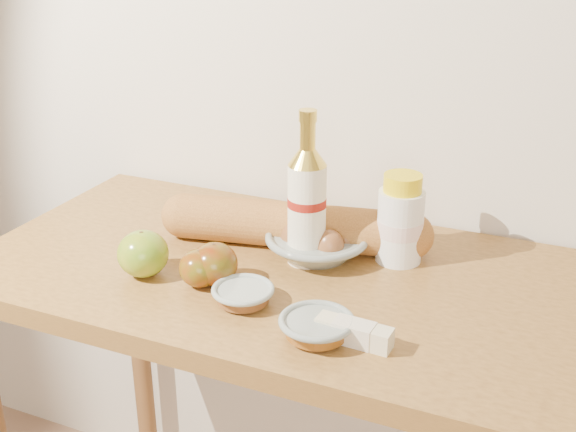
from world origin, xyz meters
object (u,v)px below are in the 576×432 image
at_px(baguette, 293,225).
at_px(bourbon_bottle, 307,203).
at_px(table, 294,328).
at_px(egg_bowl, 318,241).
at_px(cream_bottle, 400,221).

bearing_deg(baguette, bourbon_bottle, -57.25).
bearing_deg(baguette, table, -76.84).
height_order(egg_bowl, baguette, baguette).
bearing_deg(cream_bottle, baguette, -158.39).
bearing_deg(cream_bottle, bourbon_bottle, -140.01).
bearing_deg(baguette, egg_bowl, -27.35).
relative_size(table, egg_bowl, 5.41).
xyz_separation_m(bourbon_bottle, baguette, (-0.05, 0.05, -0.07)).
height_order(table, baguette, baguette).
bearing_deg(egg_bowl, baguette, 163.72).
xyz_separation_m(table, egg_bowl, (0.02, 0.08, 0.15)).
height_order(bourbon_bottle, cream_bottle, bourbon_bottle).
xyz_separation_m(bourbon_bottle, cream_bottle, (0.16, 0.07, -0.04)).
relative_size(table, cream_bottle, 7.06).
bearing_deg(bourbon_bottle, table, -100.99).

